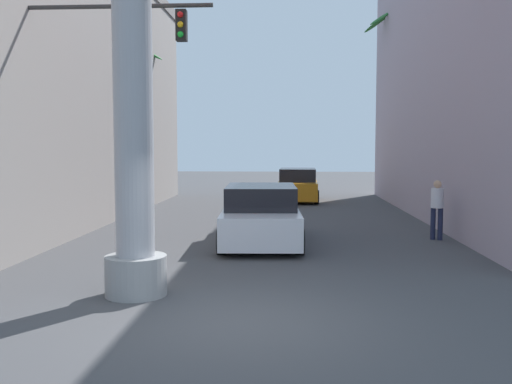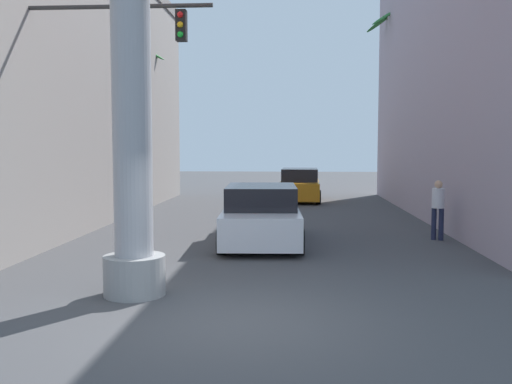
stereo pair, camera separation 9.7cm
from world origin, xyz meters
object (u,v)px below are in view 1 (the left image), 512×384
at_px(traffic_light_mast, 70,80).
at_px(palm_tree_far_right, 396,83).
at_px(car_lead, 261,216).
at_px(car_far, 298,186).
at_px(pedestrian_mid_right, 437,205).
at_px(street_lamp, 481,83).
at_px(palm_tree_far_left, 136,106).

distance_m(traffic_light_mast, palm_tree_far_right, 18.44).
bearing_deg(car_lead, car_far, 84.53).
bearing_deg(traffic_light_mast, pedestrian_mid_right, 17.64).
xyz_separation_m(street_lamp, car_lead, (-5.33, 1.15, -3.39)).
bearing_deg(car_lead, palm_tree_far_left, 120.70).
relative_size(traffic_light_mast, pedestrian_mid_right, 3.54).
distance_m(car_far, palm_tree_far_right, 6.95).
bearing_deg(palm_tree_far_left, palm_tree_far_right, 12.50).
relative_size(street_lamp, palm_tree_far_left, 0.95).
bearing_deg(street_lamp, car_lead, 167.83).
xyz_separation_m(car_far, palm_tree_far_left, (-7.35, -1.80, 3.71)).
relative_size(car_lead, pedestrian_mid_right, 2.93).
distance_m(traffic_light_mast, car_lead, 5.92).
relative_size(car_lead, palm_tree_far_left, 0.68).
xyz_separation_m(traffic_light_mast, car_far, (5.51, 14.33, -3.42)).
height_order(street_lamp, palm_tree_far_right, palm_tree_far_right).
xyz_separation_m(palm_tree_far_right, pedestrian_mid_right, (-1.06, -12.29, -4.73)).
bearing_deg(pedestrian_mid_right, traffic_light_mast, -162.36).
relative_size(street_lamp, pedestrian_mid_right, 4.05).
relative_size(palm_tree_far_right, pedestrian_mid_right, 5.54).
relative_size(street_lamp, car_far, 1.47).
xyz_separation_m(car_lead, pedestrian_mid_right, (4.88, 0.81, 0.24)).
bearing_deg(street_lamp, car_far, 107.31).
height_order(traffic_light_mast, palm_tree_far_right, palm_tree_far_right).
distance_m(car_lead, palm_tree_far_right, 15.22).
bearing_deg(car_far, palm_tree_far_right, 10.55).
height_order(street_lamp, car_lead, street_lamp).
relative_size(traffic_light_mast, palm_tree_far_right, 0.64).
distance_m(palm_tree_far_left, pedestrian_mid_right, 15.05).
xyz_separation_m(street_lamp, palm_tree_far_left, (-11.51, 11.56, 0.32)).
xyz_separation_m(traffic_light_mast, car_lead, (4.34, 2.13, -3.41)).
xyz_separation_m(car_lead, car_far, (1.17, 12.21, -0.00)).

